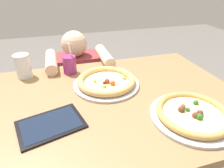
{
  "coord_description": "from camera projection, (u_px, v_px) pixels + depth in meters",
  "views": [
    {
      "loc": [
        -0.22,
        -0.72,
        1.25
      ],
      "look_at": [
        0.02,
        0.07,
        0.78
      ],
      "focal_mm": 30.93,
      "sensor_mm": 36.0,
      "label": 1
    }
  ],
  "objects": [
    {
      "name": "diner_seated",
      "position": [
        79.0,
        91.0,
        1.6
      ],
      "size": [
        0.41,
        0.52,
        0.91
      ],
      "color": "#333847",
      "rests_on": "ground"
    },
    {
      "name": "pizza_near",
      "position": [
        192.0,
        114.0,
        0.77
      ],
      "size": [
        0.34,
        0.34,
        0.04
      ],
      "color": "#B7B7BC",
      "rests_on": "dining_table"
    },
    {
      "name": "dining_table",
      "position": [
        113.0,
        116.0,
        0.96
      ],
      "size": [
        1.24,
        0.87,
        0.75
      ],
      "color": "#936D47",
      "rests_on": "ground"
    },
    {
      "name": "drink_cup_colored",
      "position": [
        70.0,
        65.0,
        1.11
      ],
      "size": [
        0.08,
        0.08,
        0.18
      ],
      "color": "#8C2D72",
      "rests_on": "dining_table"
    },
    {
      "name": "pizza_far",
      "position": [
        107.0,
        81.0,
        1.0
      ],
      "size": [
        0.34,
        0.34,
        0.05
      ],
      "color": "#B7B7BC",
      "rests_on": "dining_table"
    },
    {
      "name": "water_cup_clear",
      "position": [
        23.0,
        66.0,
        1.06
      ],
      "size": [
        0.08,
        0.08,
        0.13
      ],
      "color": "silver",
      "rests_on": "dining_table"
    },
    {
      "name": "tablet",
      "position": [
        51.0,
        124.0,
        0.74
      ],
      "size": [
        0.27,
        0.22,
        0.01
      ],
      "color": "black",
      "rests_on": "dining_table"
    }
  ]
}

